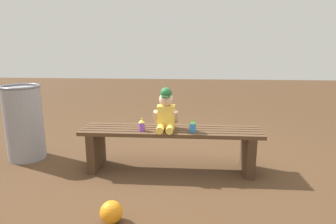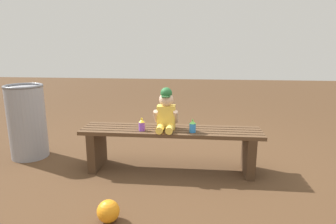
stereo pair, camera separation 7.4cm
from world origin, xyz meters
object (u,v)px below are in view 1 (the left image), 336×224
object	(u,v)px
park_bench	(171,142)
sippy_cup_right	(193,126)
trash_bin	(24,122)
toy_ball	(111,212)
sippy_cup_left	(142,125)
child_figure	(166,111)

from	to	relation	value
park_bench	sippy_cup_right	world-z (taller)	sippy_cup_right
park_bench	trash_bin	xyz separation A→B (m)	(-1.60, 0.19, 0.12)
toy_ball	trash_bin	size ratio (longest dim) A/B	0.20
park_bench	sippy_cup_left	world-z (taller)	sippy_cup_left
trash_bin	sippy_cup_left	bearing A→B (deg)	-11.78
sippy_cup_right	toy_ball	distance (m)	1.08
sippy_cup_right	toy_ball	world-z (taller)	sippy_cup_right
sippy_cup_right	trash_bin	distance (m)	1.83
sippy_cup_left	child_figure	bearing A→B (deg)	18.27
child_figure	trash_bin	size ratio (longest dim) A/B	0.50
park_bench	toy_ball	xyz separation A→B (m)	(-0.36, -0.91, -0.21)
trash_bin	child_figure	bearing A→B (deg)	-7.47
child_figure	park_bench	bearing A→B (deg)	13.08
sippy_cup_right	trash_bin	size ratio (longest dim) A/B	0.15
child_figure	sippy_cup_right	distance (m)	0.29
child_figure	toy_ball	size ratio (longest dim) A/B	2.53
sippy_cup_left	trash_bin	bearing A→B (deg)	168.22
toy_ball	trash_bin	distance (m)	1.69
park_bench	toy_ball	distance (m)	1.00
sippy_cup_left	toy_ball	size ratio (longest dim) A/B	0.77
park_bench	sippy_cup_right	xyz separation A→B (m)	(0.21, -0.08, 0.19)
sippy_cup_left	toy_ball	world-z (taller)	sippy_cup_left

